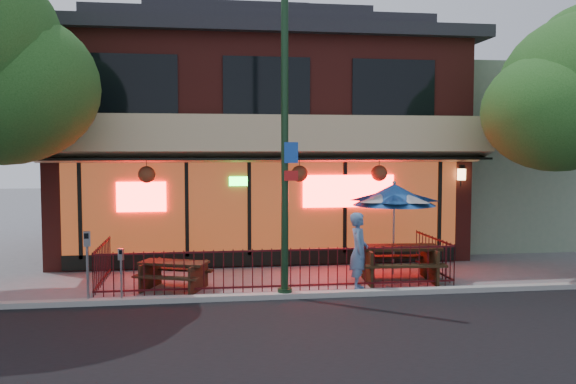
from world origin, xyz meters
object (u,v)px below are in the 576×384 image
parking_meter_near (121,266)px  patio_umbrella (394,195)px  street_light (285,155)px  pedestrian (359,251)px  picnic_table_right (398,258)px  picnic_table_left (174,271)px  parking_meter_far (87,255)px

parking_meter_near → patio_umbrella: bearing=18.1°
street_light → pedestrian: size_ratio=3.87×
picnic_table_right → pedestrian: size_ratio=1.20×
picnic_table_left → picnic_table_right: bearing=1.7°
street_light → pedestrian: street_light is taller
picnic_table_left → patio_umbrella: size_ratio=0.76×
street_light → picnic_table_left: size_ratio=3.73×
street_light → parking_meter_near: bearing=-178.7°
picnic_table_left → picnic_table_right: size_ratio=0.87×
parking_meter_far → parking_meter_near: bearing=-6.5°
pedestrian → parking_meter_far: size_ratio=1.16×
patio_umbrella → picnic_table_right: bearing=-100.2°
street_light → parking_meter_far: 4.70m
patio_umbrella → parking_meter_near: 7.13m
street_light → picnic_table_left: 3.82m
picnic_table_left → pedestrian: (4.27, -0.60, 0.47)m
picnic_table_right → parking_meter_near: parking_meter_near is taller
street_light → picnic_table_right: (3.01, 1.27, -2.58)m
picnic_table_right → parking_meter_near: 6.66m
picnic_table_right → parking_meter_near: (-6.52, -1.34, 0.23)m
picnic_table_left → parking_meter_far: (-1.74, -1.10, 0.62)m
street_light → picnic_table_right: bearing=22.8°
parking_meter_near → parking_meter_far: bearing=173.5°
patio_umbrella → street_light: bearing=-146.5°
street_light → picnic_table_right: 4.16m
picnic_table_right → patio_umbrella: size_ratio=0.88×
picnic_table_left → patio_umbrella: (5.62, 0.99, 1.66)m
picnic_table_right → pedestrian: pedestrian is taller
street_light → parking_meter_near: 4.22m
parking_meter_far → patio_umbrella: bearing=15.9°
patio_umbrella → pedestrian: 2.41m
picnic_table_left → parking_meter_near: parking_meter_near is taller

